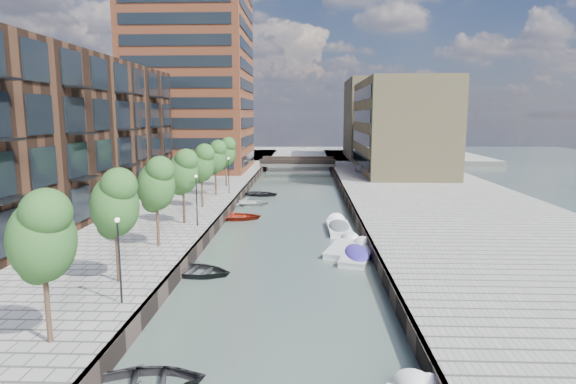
# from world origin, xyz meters

# --- Properties ---
(water) EXTENTS (300.00, 300.00, 0.00)m
(water) POSITION_xyz_m (0.00, 40.00, 0.00)
(water) COLOR #38473F
(water) RESTS_ON ground
(quay_right) EXTENTS (20.00, 140.00, 1.00)m
(quay_right) POSITION_xyz_m (16.00, 40.00, 0.50)
(quay_right) COLOR gray
(quay_right) RESTS_ON ground
(quay_wall_left) EXTENTS (0.25, 140.00, 1.00)m
(quay_wall_left) POSITION_xyz_m (-6.10, 40.00, 0.50)
(quay_wall_left) COLOR #332823
(quay_wall_left) RESTS_ON ground
(quay_wall_right) EXTENTS (0.25, 140.00, 1.00)m
(quay_wall_right) POSITION_xyz_m (6.10, 40.00, 0.50)
(quay_wall_right) COLOR #332823
(quay_wall_right) RESTS_ON ground
(far_closure) EXTENTS (80.00, 40.00, 1.00)m
(far_closure) POSITION_xyz_m (0.00, 100.00, 0.50)
(far_closure) COLOR gray
(far_closure) RESTS_ON ground
(apartment_block) EXTENTS (8.00, 38.00, 14.00)m
(apartment_block) POSITION_xyz_m (-20.00, 30.00, 8.00)
(apartment_block) COLOR black
(apartment_block) RESTS_ON quay_left
(tower) EXTENTS (18.00, 18.00, 30.00)m
(tower) POSITION_xyz_m (-17.00, 65.00, 16.00)
(tower) COLOR #9A4C2D
(tower) RESTS_ON quay_left
(tan_block_near) EXTENTS (12.00, 25.00, 14.00)m
(tan_block_near) POSITION_xyz_m (16.00, 62.00, 8.00)
(tan_block_near) COLOR #8B7C55
(tan_block_near) RESTS_ON quay_right
(tan_block_far) EXTENTS (12.00, 20.00, 16.00)m
(tan_block_far) POSITION_xyz_m (16.00, 88.00, 9.00)
(tan_block_far) COLOR #8B7C55
(tan_block_far) RESTS_ON quay_right
(bridge) EXTENTS (13.00, 6.00, 1.30)m
(bridge) POSITION_xyz_m (0.00, 72.00, 1.39)
(bridge) COLOR gray
(bridge) RESTS_ON ground
(tree_0) EXTENTS (2.50, 2.50, 5.95)m
(tree_0) POSITION_xyz_m (-8.50, 4.00, 5.31)
(tree_0) COLOR #382619
(tree_0) RESTS_ON quay_left
(tree_1) EXTENTS (2.50, 2.50, 5.95)m
(tree_1) POSITION_xyz_m (-8.50, 11.00, 5.31)
(tree_1) COLOR #382619
(tree_1) RESTS_ON quay_left
(tree_2) EXTENTS (2.50, 2.50, 5.95)m
(tree_2) POSITION_xyz_m (-8.50, 18.00, 5.31)
(tree_2) COLOR #382619
(tree_2) RESTS_ON quay_left
(tree_3) EXTENTS (2.50, 2.50, 5.95)m
(tree_3) POSITION_xyz_m (-8.50, 25.00, 5.31)
(tree_3) COLOR #382619
(tree_3) RESTS_ON quay_left
(tree_4) EXTENTS (2.50, 2.50, 5.95)m
(tree_4) POSITION_xyz_m (-8.50, 32.00, 5.31)
(tree_4) COLOR #382619
(tree_4) RESTS_ON quay_left
(tree_5) EXTENTS (2.50, 2.50, 5.95)m
(tree_5) POSITION_xyz_m (-8.50, 39.00, 5.31)
(tree_5) COLOR #382619
(tree_5) RESTS_ON quay_left
(tree_6) EXTENTS (2.50, 2.50, 5.95)m
(tree_6) POSITION_xyz_m (-8.50, 46.00, 5.31)
(tree_6) COLOR #382619
(tree_6) RESTS_ON quay_left
(lamp_0) EXTENTS (0.24, 0.24, 4.12)m
(lamp_0) POSITION_xyz_m (-7.20, 8.00, 3.51)
(lamp_0) COLOR black
(lamp_0) RESTS_ON quay_left
(lamp_1) EXTENTS (0.24, 0.24, 4.12)m
(lamp_1) POSITION_xyz_m (-7.20, 24.00, 3.51)
(lamp_1) COLOR black
(lamp_1) RESTS_ON quay_left
(lamp_2) EXTENTS (0.24, 0.24, 4.12)m
(lamp_2) POSITION_xyz_m (-7.20, 40.00, 3.51)
(lamp_2) COLOR black
(lamp_2) RESTS_ON quay_left
(sloop_0) EXTENTS (5.43, 4.42, 0.99)m
(sloop_0) POSITION_xyz_m (-5.40, 15.07, 0.00)
(sloop_0) COLOR black
(sloop_0) RESTS_ON ground
(sloop_2) EXTENTS (5.00, 3.61, 1.02)m
(sloop_2) POSITION_xyz_m (-5.19, 31.07, 0.00)
(sloop_2) COLOR maroon
(sloop_2) RESTS_ON ground
(sloop_3) EXTENTS (4.85, 3.47, 1.00)m
(sloop_3) POSITION_xyz_m (-4.97, 38.28, 0.00)
(sloop_3) COLOR silver
(sloop_3) RESTS_ON ground
(sloop_4) EXTENTS (5.17, 4.16, 0.95)m
(sloop_4) POSITION_xyz_m (-4.22, 44.76, 0.00)
(sloop_4) COLOR black
(sloop_4) RESTS_ON ground
(motorboat_2) EXTENTS (3.11, 5.23, 1.65)m
(motorboat_2) POSITION_xyz_m (4.32, 21.03, 0.10)
(motorboat_2) COLOR silver
(motorboat_2) RESTS_ON ground
(motorboat_3) EXTENTS (3.07, 5.41, 1.71)m
(motorboat_3) POSITION_xyz_m (5.13, 19.15, 0.21)
(motorboat_3) COLOR beige
(motorboat_3) RESTS_ON ground
(motorboat_4) EXTENTS (2.03, 5.48, 1.81)m
(motorboat_4) POSITION_xyz_m (4.29, 27.14, 0.22)
(motorboat_4) COLOR white
(motorboat_4) RESTS_ON ground
(car) EXTENTS (2.27, 3.64, 1.16)m
(car) POSITION_xyz_m (10.16, 61.33, 1.58)
(car) COLOR silver
(car) RESTS_ON quay_right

